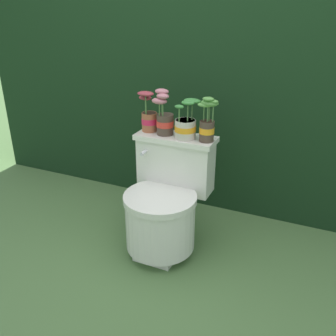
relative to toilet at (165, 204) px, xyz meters
name	(u,v)px	position (x,y,z in m)	size (l,w,h in m)	color
ground_plane	(174,253)	(0.08, -0.04, -0.30)	(12.00, 12.00, 0.00)	#4C703D
hedge_backdrop	(232,77)	(0.08, 1.05, 0.56)	(3.71, 0.94, 1.71)	black
toilet	(165,204)	(0.00, 0.00, 0.00)	(0.47, 0.52, 0.67)	silver
potted_plant_left	(149,116)	(-0.18, 0.17, 0.46)	(0.11, 0.12, 0.25)	#9E5638
potted_plant_midleft	(164,117)	(-0.07, 0.15, 0.47)	(0.11, 0.12, 0.26)	#47382D
potted_plant_middle	(186,125)	(0.07, 0.14, 0.45)	(0.14, 0.13, 0.23)	beige
potted_plant_midright	(207,122)	(0.19, 0.14, 0.48)	(0.12, 0.08, 0.25)	#47382D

